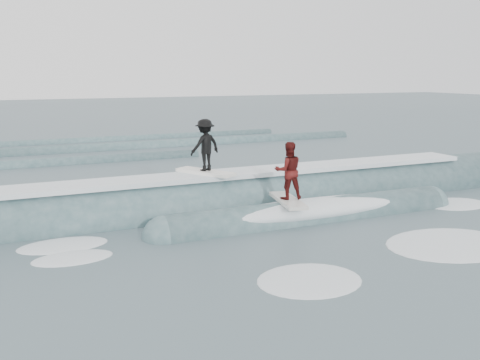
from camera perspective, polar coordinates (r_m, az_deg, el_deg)
name	(u,v)px	position (r m, az deg, el deg)	size (l,w,h in m)	color
ground	(275,236)	(14.20, 3.75, -6.01)	(160.00, 160.00, 0.00)	#40525D
breaking_wave	(240,209)	(16.83, 0.00, -3.06)	(24.04, 3.89, 2.21)	#35545A
surfer_black	(205,148)	(16.39, -3.75, 3.45)	(1.46, 2.01, 1.69)	white
surfer_red	(288,174)	(15.21, 5.17, 0.63)	(0.93, 2.07, 1.74)	silver
whitewater	(353,241)	(14.07, 12.01, -6.41)	(14.69, 6.12, 0.10)	white
far_swells	(108,151)	(30.38, -13.86, 3.05)	(33.91, 8.65, 0.80)	#35545A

